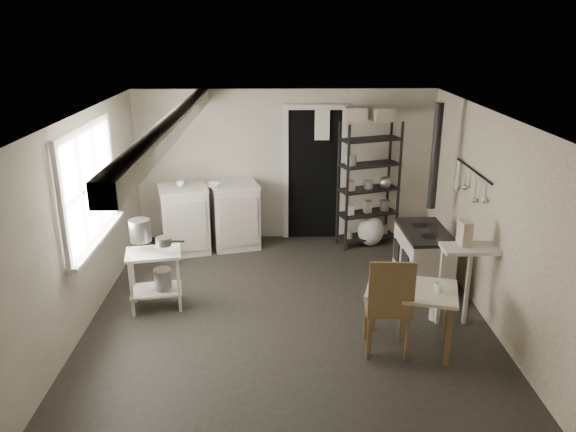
{
  "coord_description": "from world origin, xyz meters",
  "views": [
    {
      "loc": [
        -0.13,
        -5.81,
        3.21
      ],
      "look_at": [
        0.0,
        0.3,
        1.1
      ],
      "focal_mm": 35.0,
      "sensor_mm": 36.0,
      "label": 1
    }
  ],
  "objects_px": {
    "base_cabinets": "(210,219)",
    "work_table": "(410,314)",
    "prep_table": "(155,276)",
    "chair": "(387,308)",
    "shelf_rack": "(369,184)",
    "stove": "(423,256)",
    "stockpot": "(140,231)",
    "flour_sack": "(371,230)"
  },
  "relations": [
    {
      "from": "shelf_rack",
      "to": "chair",
      "type": "distance_m",
      "value": 2.99
    },
    {
      "from": "chair",
      "to": "flour_sack",
      "type": "xyz_separation_m",
      "value": [
        0.31,
        2.88,
        -0.25
      ]
    },
    {
      "from": "chair",
      "to": "flour_sack",
      "type": "bearing_deg",
      "value": 87.53
    },
    {
      "from": "stove",
      "to": "flour_sack",
      "type": "relative_size",
      "value": 2.1
    },
    {
      "from": "prep_table",
      "to": "stove",
      "type": "relative_size",
      "value": 0.72
    },
    {
      "from": "base_cabinets",
      "to": "flour_sack",
      "type": "xyz_separation_m",
      "value": [
        2.41,
        0.05,
        -0.22
      ]
    },
    {
      "from": "stockpot",
      "to": "base_cabinets",
      "type": "distance_m",
      "value": 1.92
    },
    {
      "from": "prep_table",
      "to": "work_table",
      "type": "xyz_separation_m",
      "value": [
        2.79,
        -0.93,
        -0.02
      ]
    },
    {
      "from": "base_cabinets",
      "to": "work_table",
      "type": "relative_size",
      "value": 1.67
    },
    {
      "from": "stockpot",
      "to": "chair",
      "type": "distance_m",
      "value": 2.93
    },
    {
      "from": "shelf_rack",
      "to": "stove",
      "type": "relative_size",
      "value": 1.9
    },
    {
      "from": "stockpot",
      "to": "flour_sack",
      "type": "bearing_deg",
      "value": 31.1
    },
    {
      "from": "shelf_rack",
      "to": "stove",
      "type": "distance_m",
      "value": 1.67
    },
    {
      "from": "prep_table",
      "to": "base_cabinets",
      "type": "relative_size",
      "value": 0.48
    },
    {
      "from": "stockpot",
      "to": "chair",
      "type": "relative_size",
      "value": 0.24
    },
    {
      "from": "work_table",
      "to": "chair",
      "type": "relative_size",
      "value": 0.83
    },
    {
      "from": "work_table",
      "to": "chair",
      "type": "distance_m",
      "value": 0.28
    },
    {
      "from": "shelf_rack",
      "to": "stove",
      "type": "bearing_deg",
      "value": -91.78
    },
    {
      "from": "stockpot",
      "to": "chair",
      "type": "xyz_separation_m",
      "value": [
        2.69,
        -1.07,
        -0.45
      ]
    },
    {
      "from": "stockpot",
      "to": "base_cabinets",
      "type": "relative_size",
      "value": 0.18
    },
    {
      "from": "stockpot",
      "to": "stove",
      "type": "relative_size",
      "value": 0.26
    },
    {
      "from": "stockpot",
      "to": "base_cabinets",
      "type": "height_order",
      "value": "stockpot"
    },
    {
      "from": "chair",
      "to": "shelf_rack",
      "type": "bearing_deg",
      "value": 88.76
    },
    {
      "from": "prep_table",
      "to": "flour_sack",
      "type": "relative_size",
      "value": 1.5
    },
    {
      "from": "stockpot",
      "to": "flour_sack",
      "type": "relative_size",
      "value": 0.55
    },
    {
      "from": "base_cabinets",
      "to": "work_table",
      "type": "distance_m",
      "value": 3.64
    },
    {
      "from": "stockpot",
      "to": "base_cabinets",
      "type": "xyz_separation_m",
      "value": [
        0.59,
        1.76,
        -0.48
      ]
    },
    {
      "from": "stove",
      "to": "chair",
      "type": "xyz_separation_m",
      "value": [
        -0.73,
        -1.43,
        0.05
      ]
    },
    {
      "from": "stockpot",
      "to": "flour_sack",
      "type": "xyz_separation_m",
      "value": [
        3.0,
        1.81,
        -0.7
      ]
    },
    {
      "from": "prep_table",
      "to": "chair",
      "type": "height_order",
      "value": "chair"
    },
    {
      "from": "work_table",
      "to": "chair",
      "type": "xyz_separation_m",
      "value": [
        -0.25,
        -0.05,
        0.11
      ]
    },
    {
      "from": "shelf_rack",
      "to": "prep_table",
      "type": "bearing_deg",
      "value": -164.04
    },
    {
      "from": "base_cabinets",
      "to": "flour_sack",
      "type": "relative_size",
      "value": 3.16
    },
    {
      "from": "work_table",
      "to": "flour_sack",
      "type": "relative_size",
      "value": 1.9
    },
    {
      "from": "work_table",
      "to": "chair",
      "type": "height_order",
      "value": "chair"
    },
    {
      "from": "prep_table",
      "to": "shelf_rack",
      "type": "bearing_deg",
      "value": 35.12
    },
    {
      "from": "base_cabinets",
      "to": "chair",
      "type": "xyz_separation_m",
      "value": [
        2.1,
        -2.83,
        0.03
      ]
    },
    {
      "from": "work_table",
      "to": "shelf_rack",
      "type": "bearing_deg",
      "value": 89.95
    },
    {
      "from": "base_cabinets",
      "to": "stove",
      "type": "height_order",
      "value": "base_cabinets"
    },
    {
      "from": "stove",
      "to": "work_table",
      "type": "height_order",
      "value": "stove"
    },
    {
      "from": "base_cabinets",
      "to": "work_table",
      "type": "bearing_deg",
      "value": -63.96
    },
    {
      "from": "prep_table",
      "to": "shelf_rack",
      "type": "height_order",
      "value": "shelf_rack"
    }
  ]
}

